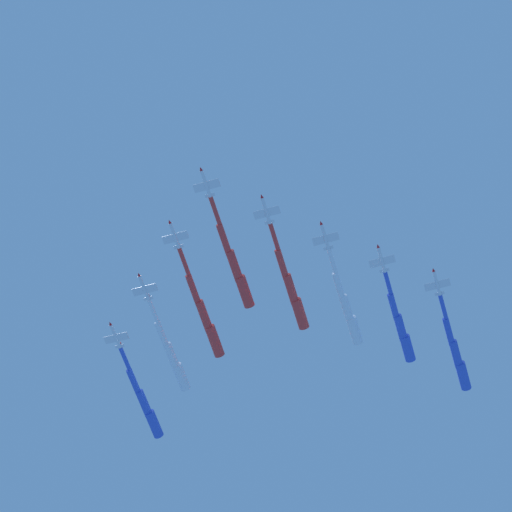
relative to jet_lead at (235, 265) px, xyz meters
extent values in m
cylinder|color=silver|center=(-23.12, -16.27, 0.02)|extent=(8.02, 6.22, 1.21)
cone|color=red|center=(-27.23, -19.21, 0.02)|extent=(1.72, 1.69, 1.15)
cylinder|color=black|center=(-19.26, -13.51, 0.02)|extent=(1.02, 1.09, 0.91)
ellipsoid|color=black|center=(-24.70, -17.47, 0.49)|extent=(2.03, 1.78, 0.75)
cube|color=silver|center=(-22.69, -15.96, -0.03)|extent=(7.07, 8.38, 1.01)
cube|color=red|center=(-20.45, -19.08, -0.36)|extent=(2.28, 1.91, 0.17)
cube|color=red|center=(-24.91, -12.85, 0.44)|extent=(2.28, 1.91, 0.17)
cube|color=silver|center=(-20.05, -14.07, 0.02)|extent=(2.75, 3.24, 0.43)
cube|color=red|center=(-19.99, -14.15, 0.97)|extent=(1.32, 1.07, 1.90)
cylinder|color=red|center=(-15.18, -10.59, 0.02)|extent=(9.72, 7.57, 1.54)
cylinder|color=red|center=(-7.68, -4.85, 0.05)|extent=(10.17, 8.19, 2.31)
cylinder|color=red|center=(0.24, 0.31, 0.01)|extent=(10.62, 8.82, 3.07)
cylinder|color=red|center=(8.17, 5.44, -0.04)|extent=(11.06, 9.44, 3.84)
cylinder|color=silver|center=(-3.18, -20.76, -0.63)|extent=(7.98, 6.24, 1.18)
cone|color=red|center=(-7.27, -23.72, -0.63)|extent=(1.71, 1.67, 1.12)
cylinder|color=black|center=(0.66, -17.97, -0.63)|extent=(1.01, 1.07, 0.89)
ellipsoid|color=black|center=(-4.76, -21.95, -0.17)|extent=(2.01, 1.77, 0.74)
cube|color=silver|center=(-2.75, -20.44, -0.68)|extent=(7.11, 8.37, 0.78)
cube|color=red|center=(-0.49, -23.55, -0.91)|extent=(2.28, 1.92, 0.15)
cube|color=red|center=(-5.00, -17.33, -0.32)|extent=(2.28, 1.92, 0.15)
cube|color=silver|center=(-0.12, -18.54, -0.63)|extent=(2.77, 3.23, 0.35)
cube|color=red|center=(-0.08, -18.59, 0.31)|extent=(1.29, 1.04, 1.90)
cylinder|color=red|center=(4.61, -15.10, -0.63)|extent=(9.41, 7.41, 1.50)
cylinder|color=red|center=(11.85, -9.48, -0.61)|extent=(9.85, 8.01, 2.26)
cylinder|color=red|center=(19.51, -4.43, -0.64)|extent=(10.29, 8.62, 3.01)
cylinder|color=red|center=(27.18, 0.60, -0.68)|extent=(10.73, 9.23, 3.76)
cylinder|color=silver|center=(-20.76, 4.03, 1.34)|extent=(7.99, 6.22, 1.19)
cone|color=red|center=(-24.86, 1.07, 1.34)|extent=(1.71, 1.67, 1.13)
cylinder|color=black|center=(-16.91, 6.80, 1.34)|extent=(1.01, 1.07, 0.89)
ellipsoid|color=black|center=(-22.34, 2.84, 1.81)|extent=(2.02, 1.77, 0.74)
cube|color=silver|center=(-20.32, 4.34, 1.29)|extent=(7.09, 8.38, 0.82)
cube|color=red|center=(-18.08, 1.23, 1.05)|extent=(2.28, 1.92, 0.16)
cube|color=red|center=(-22.56, 7.45, 1.67)|extent=(2.28, 1.92, 0.16)
cube|color=silver|center=(-17.69, 6.24, 1.34)|extent=(2.76, 3.24, 0.36)
cube|color=red|center=(-17.65, 6.17, 2.29)|extent=(1.30, 1.04, 1.90)
cylinder|color=red|center=(-12.69, 9.84, 1.34)|extent=(10.01, 7.81, 1.51)
cylinder|color=red|center=(-4.93, 15.80, 1.36)|extent=(10.45, 8.42, 2.26)
cylinder|color=red|center=(3.25, 21.19, 1.33)|extent=(10.90, 9.03, 3.02)
cylinder|color=red|center=(11.45, 26.56, 1.29)|extent=(11.34, 9.64, 3.77)
cylinder|color=silver|center=(16.76, -25.24, -1.22)|extent=(8.02, 6.19, 1.19)
cone|color=red|center=(12.65, -28.17, -1.22)|extent=(1.72, 1.68, 1.13)
cylinder|color=black|center=(20.63, -22.48, -1.22)|extent=(1.01, 1.08, 0.89)
ellipsoid|color=black|center=(15.17, -26.42, -0.75)|extent=(2.02, 1.77, 0.74)
cube|color=silver|center=(17.20, -24.92, -1.27)|extent=(7.06, 8.39, 0.87)
cube|color=red|center=(19.42, -28.05, -1.53)|extent=(2.28, 1.91, 0.16)
cube|color=red|center=(14.97, -21.80, -0.86)|extent=(2.28, 1.91, 0.16)
cube|color=silver|center=(19.84, -23.04, -1.22)|extent=(2.75, 3.24, 0.38)
cube|color=red|center=(19.88, -23.11, -0.27)|extent=(1.31, 1.04, 1.90)
cylinder|color=white|center=(24.28, -19.88, -1.22)|extent=(8.73, 6.83, 1.52)
cylinder|color=white|center=(30.93, -14.77, -1.19)|extent=(9.17, 7.44, 2.27)
cylinder|color=white|center=(37.99, -10.24, -1.23)|extent=(9.61, 8.06, 3.03)
cylinder|color=white|center=(45.07, -5.74, -1.27)|extent=(10.05, 8.68, 3.79)
cylinder|color=silver|center=(-18.40, 24.33, 0.00)|extent=(8.03, 6.17, 1.19)
cone|color=red|center=(-22.52, 21.41, 0.00)|extent=(1.71, 1.67, 1.13)
cylinder|color=black|center=(-14.52, 27.07, 0.00)|extent=(1.00, 1.07, 0.89)
ellipsoid|color=black|center=(-19.99, 23.15, 0.47)|extent=(2.02, 1.76, 0.74)
cube|color=silver|center=(-17.96, 24.64, -0.05)|extent=(7.05, 8.40, 0.83)
cube|color=red|center=(-15.74, 21.51, -0.29)|extent=(2.28, 1.91, 0.16)
cube|color=red|center=(-20.17, 27.77, 0.34)|extent=(2.28, 1.91, 0.16)
cube|color=silver|center=(-15.31, 26.51, 0.00)|extent=(2.75, 3.24, 0.36)
cube|color=red|center=(-15.27, 26.45, 0.95)|extent=(1.30, 1.03, 1.90)
cylinder|color=white|center=(-10.83, 29.69, 0.00)|extent=(8.80, 6.85, 1.51)
cylinder|color=white|center=(-4.11, 34.81, 0.03)|extent=(9.23, 7.46, 2.27)
cylinder|color=white|center=(3.02, 39.35, -0.01)|extent=(9.67, 8.08, 3.02)
cylinder|color=white|center=(10.16, 43.88, -0.04)|extent=(10.11, 8.69, 3.78)
cylinder|color=silver|center=(36.70, -29.72, 0.85)|extent=(8.01, 6.15, 1.15)
cone|color=red|center=(32.58, -32.64, 0.85)|extent=(1.70, 1.65, 1.10)
cylinder|color=black|center=(40.57, -26.97, 0.85)|extent=(0.99, 1.05, 0.87)
ellipsoid|color=black|center=(35.10, -30.88, 1.31)|extent=(2.01, 1.75, 0.72)
cube|color=silver|center=(37.14, -29.40, 0.80)|extent=(7.06, 8.41, 0.57)
cube|color=red|center=(39.37, -32.54, 0.67)|extent=(2.28, 1.91, 0.14)
cube|color=red|center=(34.91, -26.27, 1.06)|extent=(2.28, 1.91, 0.14)
cube|color=silver|center=(39.78, -27.53, 0.85)|extent=(2.75, 3.25, 0.26)
cube|color=red|center=(39.81, -27.57, 1.80)|extent=(1.27, 0.99, 1.90)
cylinder|color=blue|center=(44.14, -24.43, 0.85)|extent=(8.50, 6.63, 1.47)
cylinder|color=blue|center=(50.62, -19.47, 0.86)|extent=(8.92, 7.23, 2.20)
cylinder|color=blue|center=(57.50, -15.08, 0.84)|extent=(9.35, 7.83, 2.94)
cylinder|color=blue|center=(64.41, -10.71, 0.82)|extent=(9.77, 8.43, 3.67)
cylinder|color=silver|center=(-16.03, 44.63, -0.03)|extent=(8.03, 6.20, 1.21)
cone|color=red|center=(-20.15, 41.70, -0.03)|extent=(1.72, 1.69, 1.15)
cylinder|color=black|center=(-12.16, 47.38, -0.03)|extent=(1.01, 1.09, 0.90)
ellipsoid|color=black|center=(-17.62, 43.44, 0.44)|extent=(2.03, 1.77, 0.75)
cube|color=silver|center=(-15.60, 44.94, -0.08)|extent=(7.06, 8.38, 1.00)
cube|color=red|center=(-13.37, 41.82, -0.40)|extent=(2.28, 1.91, 0.17)
cube|color=red|center=(-17.81, 48.06, 0.39)|extent=(2.28, 1.91, 0.17)
cube|color=silver|center=(-12.95, 46.82, -0.03)|extent=(2.75, 3.24, 0.43)
cube|color=red|center=(-12.90, 46.74, 0.92)|extent=(1.32, 1.07, 1.90)
cylinder|color=blue|center=(-8.33, 50.11, -0.03)|extent=(9.14, 7.13, 1.54)
cylinder|color=blue|center=(-1.33, 55.46, 0.00)|extent=(9.58, 7.75, 2.30)
cylinder|color=blue|center=(6.08, 60.24, -0.04)|extent=(10.03, 8.38, 3.07)
cylinder|color=blue|center=(13.50, 64.99, -0.08)|extent=(10.48, 9.00, 3.84)
cylinder|color=silver|center=(56.64, -34.20, 1.49)|extent=(8.09, 6.10, 1.20)
cone|color=red|center=(52.48, -37.07, 1.49)|extent=(1.71, 1.67, 1.14)
cylinder|color=black|center=(60.55, -31.50, 1.49)|extent=(1.00, 1.08, 0.90)
ellipsoid|color=black|center=(55.03, -35.36, 1.96)|extent=(2.03, 1.75, 0.75)
cube|color=silver|center=(57.08, -33.89, 1.44)|extent=(6.98, 8.43, 0.90)
cube|color=red|center=(59.26, -37.05, 1.16)|extent=(2.29, 1.89, 0.16)
cube|color=red|center=(54.91, -30.74, 1.86)|extent=(2.29, 1.89, 0.16)
cube|color=silver|center=(59.75, -32.05, 1.49)|extent=(2.72, 3.26, 0.39)
cube|color=red|center=(59.80, -32.12, 2.44)|extent=(1.32, 1.04, 1.90)
cylinder|color=blue|center=(64.48, -28.79, 1.49)|extent=(9.33, 7.09, 1.52)
cylinder|color=blue|center=(71.67, -23.47, 1.52)|extent=(9.76, 7.72, 2.28)
cylinder|color=blue|center=(79.26, -18.72, 1.48)|extent=(10.19, 8.35, 3.04)
cylinder|color=blue|center=(86.87, -14.01, 1.44)|extent=(10.62, 8.97, 3.80)
camera|label=1|loc=(-54.29, -82.60, -237.57)|focal=56.41mm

